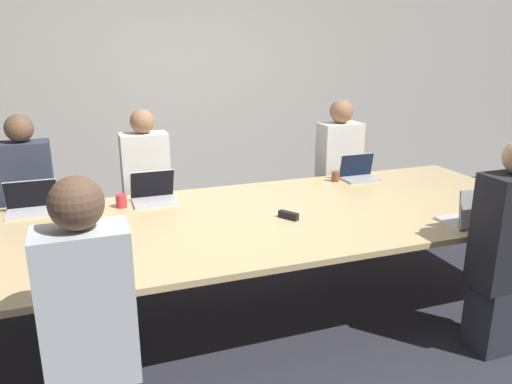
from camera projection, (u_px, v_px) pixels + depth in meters
The scene contains 17 objects.
ground_plane at pixel (246, 308), 3.75m from camera, with size 24.00×24.00×0.00m, color #2D2D38.
curtain_wall at pixel (174, 90), 5.58m from camera, with size 12.00×0.06×2.80m.
conference_table at pixel (245, 223), 3.55m from camera, with size 4.62×1.65×0.72m.
laptop_far_midleft at pixel (154, 193), 3.87m from camera, with size 0.33×0.26×0.25m.
person_far_midleft at pixel (147, 190), 4.37m from camera, with size 0.40×0.24×1.38m.
cup_far_midleft at pixel (121, 201), 3.75m from camera, with size 0.08×0.08×0.10m.
laptop_near_right at pixel (474, 214), 3.38m from camera, with size 0.35×0.27×0.27m.
person_near_right at pixel (506, 253), 3.09m from camera, with size 0.40×0.24×1.38m.
laptop_far_left at pixel (32, 203), 3.64m from camera, with size 0.36×0.24×0.24m.
person_far_left at pixel (29, 203), 4.01m from camera, with size 0.40×0.24×1.39m.
cup_far_left at pixel (71, 204), 3.70m from camera, with size 0.08×0.08×0.09m.
laptop_near_left at pixel (87, 263), 2.64m from camera, with size 0.31×0.26×0.27m.
person_near_left at pixel (90, 331), 2.22m from camera, with size 0.40×0.24×1.40m.
laptop_far_right at pixel (359, 172), 4.51m from camera, with size 0.32×0.22×0.22m.
person_far_right at pixel (338, 173), 4.90m from camera, with size 0.40×0.24×1.40m.
cup_far_right at pixel (336, 176), 4.44m from camera, with size 0.07×0.07×0.09m.
stapler at pixel (289, 215), 3.51m from camera, with size 0.12×0.15×0.05m.
Camera 1 is at (-1.06, -3.16, 1.93)m, focal length 35.00 mm.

